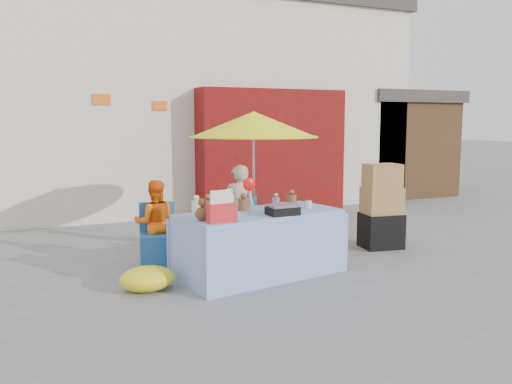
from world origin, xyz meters
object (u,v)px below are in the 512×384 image
chair_left (158,248)px  vendor_beige (239,210)px  umbrella (254,125)px  box_stack (382,209)px  market_table (259,243)px  chair_right (243,239)px  vendor_orange (155,222)px

chair_left → vendor_beige: 1.32m
umbrella → box_stack: size_ratio=1.60×
market_table → chair_right: market_table is taller
chair_left → umbrella: umbrella is taller
chair_right → box_stack: box_stack is taller
market_table → chair_left: size_ratio=2.65×
vendor_beige → box_stack: bearing=179.2°
chair_right → vendor_beige: vendor_beige is taller
market_table → box_stack: bearing=3.7°
market_table → chair_right: 0.98m
chair_right → box_stack: 2.22m
vendor_beige → box_stack: vendor_beige is taller
vendor_orange → vendor_beige: bearing=-167.7°
umbrella → market_table: bearing=-111.4°
chair_right → market_table: bearing=-88.7°
umbrella → vendor_orange: bearing=-174.5°
market_table → umbrella: umbrella is taller
market_table → umbrella: 1.98m
vendor_orange → umbrella: size_ratio=0.56×
chair_right → chair_left: bearing=-167.7°
vendor_beige → umbrella: (0.30, 0.15, 1.23)m
vendor_orange → chair_left: bearing=103.7°
chair_left → chair_right: size_ratio=1.00×
chair_left → umbrella: 2.27m
box_stack → market_table: bearing=-166.3°
vendor_orange → umbrella: umbrella is taller
chair_left → chair_right: (1.25, 0.00, 0.00)m
market_table → vendor_beige: (0.18, 1.08, 0.25)m
chair_right → vendor_orange: (-1.25, 0.13, 0.33)m
chair_left → box_stack: box_stack is taller
market_table → vendor_orange: market_table is taller
umbrella → vendor_beige: bearing=-153.4°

